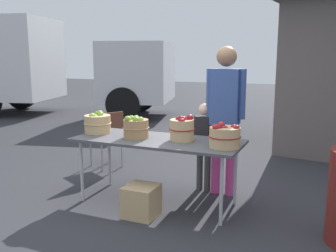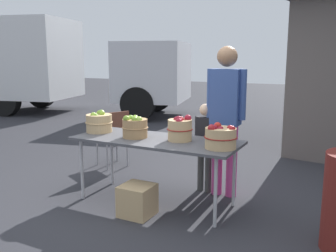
{
  "view_description": "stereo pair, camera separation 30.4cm",
  "coord_description": "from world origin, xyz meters",
  "px_view_note": "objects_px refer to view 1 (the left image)",
  "views": [
    {
      "loc": [
        1.73,
        -3.74,
        1.66
      ],
      "look_at": [
        0.0,
        0.3,
        0.85
      ],
      "focal_mm": 40.13,
      "sensor_mm": 36.0,
      "label": 1
    },
    {
      "loc": [
        2.01,
        -3.61,
        1.66
      ],
      "look_at": [
        0.0,
        0.3,
        0.85
      ],
      "focal_mm": 40.13,
      "sensor_mm": 36.0,
      "label": 2
    }
  ],
  "objects_px": {
    "child_customer": "(204,140)",
    "produce_crate": "(141,201)",
    "box_truck": "(17,63)",
    "apple_basket_green_0": "(98,123)",
    "market_table": "(158,143)",
    "folding_chair": "(108,135)",
    "vendor_adult": "(225,109)",
    "apple_basket_green_1": "(136,127)",
    "apple_basket_red_0": "(182,129)",
    "apple_basket_red_1": "(225,136)"
  },
  "relations": [
    {
      "from": "apple_basket_green_1",
      "to": "produce_crate",
      "type": "distance_m",
      "value": 0.84
    },
    {
      "from": "apple_basket_green_1",
      "to": "box_truck",
      "type": "distance_m",
      "value": 8.01
    },
    {
      "from": "produce_crate",
      "to": "apple_basket_green_0",
      "type": "bearing_deg",
      "value": 151.11
    },
    {
      "from": "child_customer",
      "to": "produce_crate",
      "type": "xyz_separation_m",
      "value": [
        -0.36,
        -1.0,
        -0.48
      ]
    },
    {
      "from": "child_customer",
      "to": "vendor_adult",
      "type": "bearing_deg",
      "value": -169.21
    },
    {
      "from": "apple_basket_green_0",
      "to": "box_truck",
      "type": "xyz_separation_m",
      "value": [
        -5.86,
        4.67,
        0.62
      ]
    },
    {
      "from": "produce_crate",
      "to": "folding_chair",
      "type": "bearing_deg",
      "value": 132.54
    },
    {
      "from": "market_table",
      "to": "box_truck",
      "type": "distance_m",
      "value": 8.21
    },
    {
      "from": "apple_basket_red_0",
      "to": "market_table",
      "type": "bearing_deg",
      "value": -169.51
    },
    {
      "from": "apple_basket_green_0",
      "to": "apple_basket_red_1",
      "type": "distance_m",
      "value": 1.61
    },
    {
      "from": "market_table",
      "to": "apple_basket_green_0",
      "type": "bearing_deg",
      "value": 177.27
    },
    {
      "from": "market_table",
      "to": "vendor_adult",
      "type": "height_order",
      "value": "vendor_adult"
    },
    {
      "from": "apple_basket_green_1",
      "to": "vendor_adult",
      "type": "height_order",
      "value": "vendor_adult"
    },
    {
      "from": "folding_chair",
      "to": "produce_crate",
      "type": "relative_size",
      "value": 2.59
    },
    {
      "from": "apple_basket_green_0",
      "to": "apple_basket_red_1",
      "type": "xyz_separation_m",
      "value": [
        1.61,
        -0.12,
        -0.0
      ]
    },
    {
      "from": "produce_crate",
      "to": "apple_basket_red_0",
      "type": "bearing_deg",
      "value": 58.81
    },
    {
      "from": "apple_basket_red_1",
      "to": "produce_crate",
      "type": "xyz_separation_m",
      "value": [
        -0.79,
        -0.33,
        -0.7
      ]
    },
    {
      "from": "apple_basket_green_0",
      "to": "child_customer",
      "type": "xyz_separation_m",
      "value": [
        1.18,
        0.55,
        -0.22
      ]
    },
    {
      "from": "apple_basket_green_0",
      "to": "folding_chair",
      "type": "height_order",
      "value": "apple_basket_green_0"
    },
    {
      "from": "vendor_adult",
      "to": "produce_crate",
      "type": "xyz_separation_m",
      "value": [
        -0.62,
        -0.99,
        -0.88
      ]
    },
    {
      "from": "apple_basket_red_0",
      "to": "folding_chair",
      "type": "xyz_separation_m",
      "value": [
        -1.54,
        0.91,
        -0.37
      ]
    },
    {
      "from": "market_table",
      "to": "apple_basket_red_0",
      "type": "xyz_separation_m",
      "value": [
        0.28,
        0.05,
        0.18
      ]
    },
    {
      "from": "apple_basket_green_1",
      "to": "child_customer",
      "type": "distance_m",
      "value": 0.91
    },
    {
      "from": "apple_basket_green_0",
      "to": "produce_crate",
      "type": "relative_size",
      "value": 1.01
    },
    {
      "from": "apple_basket_red_1",
      "to": "box_truck",
      "type": "xyz_separation_m",
      "value": [
        -7.47,
        4.79,
        0.62
      ]
    },
    {
      "from": "apple_basket_green_0",
      "to": "folding_chair",
      "type": "bearing_deg",
      "value": 115.76
    },
    {
      "from": "apple_basket_green_0",
      "to": "vendor_adult",
      "type": "distance_m",
      "value": 1.55
    },
    {
      "from": "market_table",
      "to": "apple_basket_red_1",
      "type": "height_order",
      "value": "apple_basket_red_1"
    },
    {
      "from": "apple_basket_red_0",
      "to": "produce_crate",
      "type": "distance_m",
      "value": 0.9
    },
    {
      "from": "child_customer",
      "to": "folding_chair",
      "type": "bearing_deg",
      "value": -0.21
    },
    {
      "from": "box_truck",
      "to": "apple_basket_green_1",
      "type": "bearing_deg",
      "value": -50.79
    },
    {
      "from": "vendor_adult",
      "to": "apple_basket_red_0",
      "type": "bearing_deg",
      "value": 55.7
    },
    {
      "from": "apple_basket_green_0",
      "to": "apple_basket_red_1",
      "type": "bearing_deg",
      "value": -4.15
    },
    {
      "from": "apple_basket_green_1",
      "to": "apple_basket_red_0",
      "type": "distance_m",
      "value": 0.54
    },
    {
      "from": "apple_basket_green_0",
      "to": "apple_basket_green_1",
      "type": "xyz_separation_m",
      "value": [
        0.57,
        -0.08,
        0.01
      ]
    },
    {
      "from": "vendor_adult",
      "to": "market_table",
      "type": "bearing_deg",
      "value": 41.79
    },
    {
      "from": "vendor_adult",
      "to": "folding_chair",
      "type": "relative_size",
      "value": 2.08
    },
    {
      "from": "apple_basket_red_0",
      "to": "child_customer",
      "type": "relative_size",
      "value": 0.26
    },
    {
      "from": "apple_basket_red_1",
      "to": "child_customer",
      "type": "height_order",
      "value": "child_customer"
    },
    {
      "from": "child_customer",
      "to": "produce_crate",
      "type": "height_order",
      "value": "child_customer"
    },
    {
      "from": "apple_basket_green_0",
      "to": "produce_crate",
      "type": "distance_m",
      "value": 1.17
    },
    {
      "from": "child_customer",
      "to": "box_truck",
      "type": "distance_m",
      "value": 8.2
    },
    {
      "from": "child_customer",
      "to": "folding_chair",
      "type": "xyz_separation_m",
      "value": [
        -1.63,
        0.37,
        -0.14
      ]
    },
    {
      "from": "box_truck",
      "to": "child_customer",
      "type": "bearing_deg",
      "value": -44.66
    },
    {
      "from": "apple_basket_red_0",
      "to": "apple_basket_red_1",
      "type": "xyz_separation_m",
      "value": [
        0.51,
        -0.13,
        -0.02
      ]
    },
    {
      "from": "apple_basket_red_1",
      "to": "vendor_adult",
      "type": "bearing_deg",
      "value": 104.51
    },
    {
      "from": "apple_basket_green_1",
      "to": "apple_basket_red_1",
      "type": "height_order",
      "value": "apple_basket_green_1"
    },
    {
      "from": "apple_basket_green_0",
      "to": "apple_basket_red_1",
      "type": "relative_size",
      "value": 1.0
    },
    {
      "from": "apple_basket_red_0",
      "to": "produce_crate",
      "type": "xyz_separation_m",
      "value": [
        -0.28,
        -0.46,
        -0.72
      ]
    },
    {
      "from": "vendor_adult",
      "to": "apple_basket_green_1",
      "type": "bearing_deg",
      "value": 33.91
    }
  ]
}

